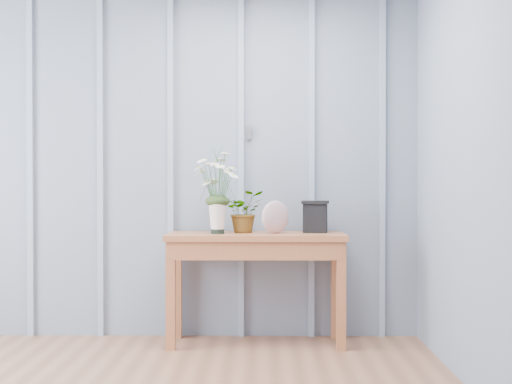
{
  "coord_description": "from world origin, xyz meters",
  "views": [
    {
      "loc": [
        0.91,
        -2.81,
        1.1
      ],
      "look_at": [
        0.86,
        1.94,
        1.03
      ],
      "focal_mm": 50.0,
      "sensor_mm": 36.0,
      "label": 1
    }
  ],
  "objects_px": {
    "sideboard": "(256,250)",
    "carved_box": "(315,216)",
    "felt_disc_vessel": "(275,217)",
    "daisy_vase": "(218,181)"
  },
  "relations": [
    {
      "from": "felt_disc_vessel",
      "to": "carved_box",
      "type": "height_order",
      "value": "felt_disc_vessel"
    },
    {
      "from": "daisy_vase",
      "to": "carved_box",
      "type": "height_order",
      "value": "daisy_vase"
    },
    {
      "from": "sideboard",
      "to": "carved_box",
      "type": "bearing_deg",
      "value": 8.98
    },
    {
      "from": "sideboard",
      "to": "felt_disc_vessel",
      "type": "xyz_separation_m",
      "value": [
        0.13,
        -0.03,
        0.23
      ]
    },
    {
      "from": "daisy_vase",
      "to": "sideboard",
      "type": "bearing_deg",
      "value": 8.77
    },
    {
      "from": "felt_disc_vessel",
      "to": "carved_box",
      "type": "bearing_deg",
      "value": -17.12
    },
    {
      "from": "daisy_vase",
      "to": "felt_disc_vessel",
      "type": "height_order",
      "value": "daisy_vase"
    },
    {
      "from": "sideboard",
      "to": "daisy_vase",
      "type": "xyz_separation_m",
      "value": [
        -0.26,
        -0.04,
        0.47
      ]
    },
    {
      "from": "sideboard",
      "to": "daisy_vase",
      "type": "distance_m",
      "value": 0.54
    },
    {
      "from": "felt_disc_vessel",
      "to": "daisy_vase",
      "type": "bearing_deg",
      "value": 145.31
    }
  ]
}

